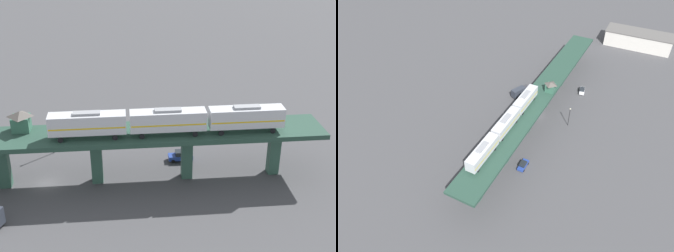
% 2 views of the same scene
% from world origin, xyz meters
% --- Properties ---
extents(ground_plane, '(400.00, 400.00, 0.00)m').
position_xyz_m(ground_plane, '(0.00, 0.00, 0.00)').
color(ground_plane, '#424244').
extents(elevated_viaduct, '(12.62, 92.29, 8.89)m').
position_xyz_m(elevated_viaduct, '(0.01, -0.20, 7.59)').
color(elevated_viaduct, '#244135').
rests_on(elevated_viaduct, ground).
extents(subway_train, '(4.54, 37.29, 4.45)m').
position_xyz_m(subway_train, '(-0.47, -20.25, 11.43)').
color(subway_train, silver).
rests_on(subway_train, elevated_viaduct).
extents(signal_hut, '(3.36, 3.36, 3.40)m').
position_xyz_m(signal_hut, '(2.25, 3.42, 10.68)').
color(signal_hut, '#33604C').
rests_on(signal_hut, elevated_viaduct).
extents(street_car_blue, '(2.15, 4.49, 1.89)m').
position_xyz_m(street_car_blue, '(6.71, -22.91, 0.94)').
color(street_car_blue, '#233D93').
rests_on(street_car_blue, ground).
extents(street_lamp, '(0.44, 0.44, 6.94)m').
position_xyz_m(street_lamp, '(10.67, 0.64, 4.11)').
color(street_lamp, black).
rests_on(street_lamp, ground).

